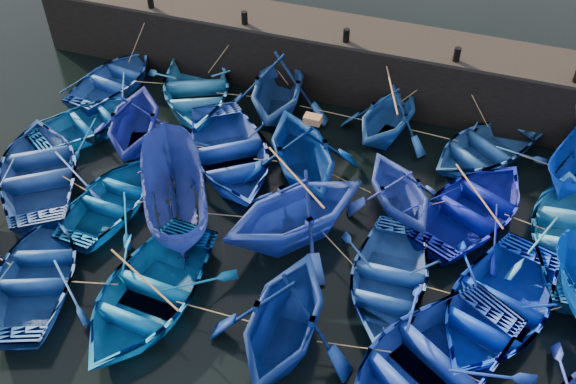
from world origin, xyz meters
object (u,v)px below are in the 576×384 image
(boat_0, at_px, (114,79))
(wooden_crate, at_px, (313,119))
(boat_8, at_px, (229,153))
(boat_13, at_px, (39,170))

(boat_0, bearing_deg, wooden_crate, 172.37)
(boat_0, xyz_separation_m, boat_8, (6.23, -2.86, 0.11))
(boat_8, relative_size, wooden_crate, 10.23)
(wooden_crate, bearing_deg, boat_0, 163.50)
(boat_0, height_order, wooden_crate, wooden_crate)
(boat_13, bearing_deg, boat_0, -119.49)
(boat_0, distance_m, boat_13, 5.80)
(boat_0, xyz_separation_m, boat_13, (0.60, -5.77, 0.11))
(boat_13, xyz_separation_m, wooden_crate, (8.53, 3.07, 2.03))
(boat_8, distance_m, wooden_crate, 3.54)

